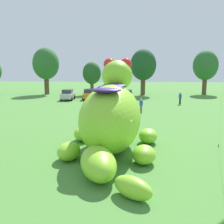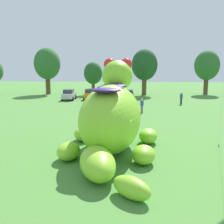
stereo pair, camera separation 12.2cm
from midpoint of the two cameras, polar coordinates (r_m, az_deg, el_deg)
The scene contains 12 objects.
ground_plane at distance 16.31m, azimuth -0.25°, elevation -9.52°, with size 160.00×160.00×0.00m, color #4C8438.
giant_inflatable_creature at distance 16.95m, azimuth -0.40°, elevation -1.14°, with size 6.20×11.75×5.97m.
car_silver at distance 44.09m, azimuth -9.46°, elevation 3.66°, with size 2.08×4.17×1.72m.
car_orange at distance 44.31m, azimuth -4.99°, elevation 3.79°, with size 2.17×4.22×1.72m.
car_blue at distance 43.11m, azimuth -0.51°, elevation 3.66°, with size 2.27×4.26×1.72m.
car_green at distance 42.80m, azimuth 3.15°, elevation 3.61°, with size 1.98×4.12×1.72m.
tree_left at distance 53.86m, azimuth -13.94°, elevation 9.88°, with size 5.03×5.03×8.92m.
tree_mid_left at distance 51.77m, azimuth -4.38°, elevation 8.18°, with size 3.49×3.49×6.20m.
tree_centre_left at distance 51.12m, azimuth 6.60°, elevation 9.85°, with size 4.82×4.82×8.55m.
tree_centre at distance 55.37m, azimuth 19.19°, elevation 9.29°, with size 4.75×4.75×8.43m.
spectator_near_inflatable at distance 39.58m, azimuth 14.19°, elevation 2.82°, with size 0.38×0.26×1.71m.
spectator_mid_field at distance 31.22m, azimuth 6.09°, elevation 1.30°, with size 0.38×0.26×1.71m.
Camera 1 is at (1.12, -15.37, 5.36)m, focal length 43.01 mm.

